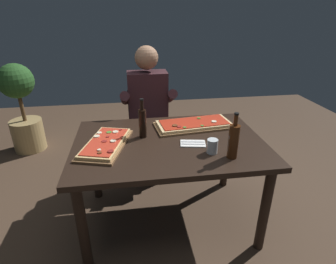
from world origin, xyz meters
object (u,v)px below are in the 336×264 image
pizza_rectangular_front (194,124)px  diner_chair (148,127)px  oil_bottle_amber (234,141)px  tumbler_near_camera (212,147)px  dining_table (169,152)px  pizza_rectangular_left (106,143)px  potted_plant_corner (22,107)px  seated_diner (148,108)px  wine_bottle_dark (143,122)px

pizza_rectangular_front → diner_chair: (-0.34, 0.62, -0.27)m
oil_bottle_amber → tumbler_near_camera: 0.16m
dining_table → tumbler_near_camera: bearing=-39.9°
tumbler_near_camera → diner_chair: 1.17m
dining_table → pizza_rectangular_left: 0.47m
pizza_rectangular_front → dining_table: bearing=-136.4°
diner_chair → potted_plant_corner: potted_plant_corner is taller
pizza_rectangular_front → oil_bottle_amber: bearing=-76.3°
dining_table → diner_chair: bearing=96.2°
pizza_rectangular_front → seated_diner: 0.61m
oil_bottle_amber → potted_plant_corner: size_ratio=0.29×
potted_plant_corner → diner_chair: bearing=-23.9°
oil_bottle_amber → tumbler_near_camera: oil_bottle_amber is taller
dining_table → pizza_rectangular_front: size_ratio=2.10×
tumbler_near_camera → pizza_rectangular_left: bearing=164.0°
pizza_rectangular_front → seated_diner: (-0.34, 0.50, -0.02)m
seated_diner → oil_bottle_amber: bearing=-65.6°
wine_bottle_dark → pizza_rectangular_front: bearing=17.3°
wine_bottle_dark → diner_chair: size_ratio=0.35×
potted_plant_corner → dining_table: bearing=-44.1°
diner_chair → tumbler_near_camera: bearing=-71.7°
pizza_rectangular_left → potted_plant_corner: size_ratio=0.53×
pizza_rectangular_front → tumbler_near_camera: tumbler_near_camera is taller
dining_table → wine_bottle_dark: wine_bottle_dark is taller
wine_bottle_dark → oil_bottle_amber: 0.69m
diner_chair → seated_diner: bearing=-90.0°
wine_bottle_dark → seated_diner: 0.65m
dining_table → seated_diner: (-0.09, 0.74, 0.10)m
diner_chair → seated_diner: seated_diner is taller
pizza_rectangular_front → tumbler_near_camera: 0.46m
seated_diner → potted_plant_corner: size_ratio=1.24×
pizza_rectangular_left → wine_bottle_dark: bearing=22.4°
dining_table → seated_diner: size_ratio=1.05×
wine_bottle_dark → potted_plant_corner: 1.98m
tumbler_near_camera → oil_bottle_amber: bearing=-34.6°
potted_plant_corner → seated_diner: bearing=-27.7°
seated_diner → diner_chair: bearing=90.0°
pizza_rectangular_left → oil_bottle_amber: 0.89m
pizza_rectangular_left → diner_chair: 0.98m
pizza_rectangular_left → tumbler_near_camera: (0.72, -0.21, 0.02)m
dining_table → pizza_rectangular_front: 0.36m
dining_table → oil_bottle_amber: size_ratio=4.47×
wine_bottle_dark → seated_diner: size_ratio=0.23×
wine_bottle_dark → potted_plant_corner: potted_plant_corner is taller
tumbler_near_camera → pizza_rectangular_front: bearing=92.2°
tumbler_near_camera → wine_bottle_dark: bearing=144.5°
pizza_rectangular_front → diner_chair: diner_chair is taller
diner_chair → pizza_rectangular_left: bearing=-112.9°
diner_chair → seated_diner: 0.28m
pizza_rectangular_front → diner_chair: 0.76m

